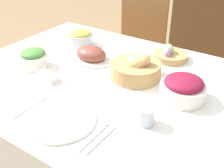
% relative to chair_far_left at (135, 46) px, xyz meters
% --- Properties ---
extents(dining_table, '(1.62, 1.11, 0.76)m').
position_rel_chair_far_left_xyz_m(dining_table, '(0.43, -0.92, -0.14)').
color(dining_table, silver).
rests_on(dining_table, ground).
extents(chair_far_left, '(0.43, 0.43, 0.97)m').
position_rel_chair_far_left_xyz_m(chair_far_left, '(0.00, 0.00, 0.00)').
color(chair_far_left, brown).
rests_on(chair_far_left, ground).
extents(bread_basket, '(0.24, 0.24, 0.13)m').
position_rel_chair_far_left_xyz_m(bread_basket, '(0.47, -0.83, 0.29)').
color(bread_basket, '#AD8451').
rests_on(bread_basket, dining_table).
extents(egg_basket, '(0.19, 0.19, 0.08)m').
position_rel_chair_far_left_xyz_m(egg_basket, '(0.52, -0.55, 0.26)').
color(egg_basket, '#AD8451').
rests_on(egg_basket, dining_table).
extents(ham_platter, '(0.27, 0.19, 0.09)m').
position_rel_chair_far_left_xyz_m(ham_platter, '(0.17, -0.79, 0.27)').
color(ham_platter, silver).
rests_on(ham_platter, dining_table).
extents(beet_salad_bowl, '(0.20, 0.20, 0.11)m').
position_rel_chair_far_left_xyz_m(beet_salad_bowl, '(0.73, -0.89, 0.29)').
color(beet_salad_bowl, silver).
rests_on(beet_salad_bowl, dining_table).
extents(green_salad_bowl, '(0.15, 0.15, 0.10)m').
position_rel_chair_far_left_xyz_m(green_salad_bowl, '(-0.03, -1.02, 0.28)').
color(green_salad_bowl, silver).
rests_on(green_salad_bowl, dining_table).
extents(pineapple_bowl, '(0.16, 0.16, 0.10)m').
position_rel_chair_far_left_xyz_m(pineapple_bowl, '(-0.02, -0.66, 0.29)').
color(pineapple_bowl, silver).
rests_on(pineapple_bowl, dining_table).
extents(dinner_plate, '(0.28, 0.28, 0.01)m').
position_rel_chair_far_left_xyz_m(dinner_plate, '(0.40, -1.29, 0.24)').
color(dinner_plate, silver).
rests_on(dinner_plate, dining_table).
extents(fork, '(0.01, 0.18, 0.00)m').
position_rel_chair_far_left_xyz_m(fork, '(0.24, -1.29, 0.24)').
color(fork, '#B7B7BC').
rests_on(fork, dining_table).
extents(knife, '(0.01, 0.18, 0.00)m').
position_rel_chair_far_left_xyz_m(knife, '(0.56, -1.29, 0.24)').
color(knife, '#B7B7BC').
rests_on(knife, dining_table).
extents(spoon, '(0.01, 0.18, 0.00)m').
position_rel_chair_far_left_xyz_m(spoon, '(0.59, -1.29, 0.24)').
color(spoon, '#B7B7BC').
rests_on(spoon, dining_table).
extents(drinking_cup, '(0.07, 0.07, 0.07)m').
position_rel_chair_far_left_xyz_m(drinking_cup, '(0.67, -1.12, 0.27)').
color(drinking_cup, silver).
rests_on(drinking_cup, dining_table).
extents(butter_dish, '(0.11, 0.07, 0.03)m').
position_rel_chair_far_left_xyz_m(butter_dish, '(0.13, -1.09, 0.25)').
color(butter_dish, silver).
rests_on(butter_dish, dining_table).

